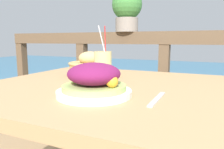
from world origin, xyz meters
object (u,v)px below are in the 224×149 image
drink_glass (103,67)px  bread_basket (90,66)px  potted_plant (127,9)px  salad_plate (94,82)px

drink_glass → bread_basket: bearing=136.9°
drink_glass → potted_plant: (-0.16, 0.72, 0.34)m
salad_plate → bread_basket: bread_basket is taller
potted_plant → bread_basket: bearing=-88.2°
bread_basket → potted_plant: potted_plant is taller
drink_glass → bread_basket: drink_glass is taller
salad_plate → potted_plant: potted_plant is taller
salad_plate → drink_glass: drink_glass is taller
salad_plate → potted_plant: bearing=104.2°
salad_plate → bread_basket: size_ratio=1.16×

